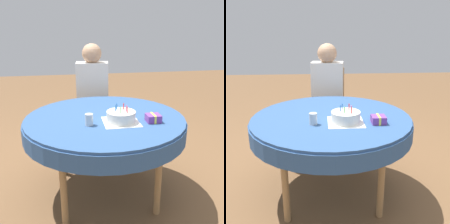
{
  "view_description": "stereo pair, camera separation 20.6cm",
  "coord_description": "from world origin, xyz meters",
  "views": [
    {
      "loc": [
        -0.29,
        -1.97,
        1.4
      ],
      "look_at": [
        0.05,
        -0.04,
        0.75
      ],
      "focal_mm": 42.0,
      "sensor_mm": 36.0,
      "label": 1
    },
    {
      "loc": [
        -0.08,
        -2.0,
        1.4
      ],
      "look_at": [
        0.05,
        -0.04,
        0.75
      ],
      "focal_mm": 42.0,
      "sensor_mm": 36.0,
      "label": 2
    }
  ],
  "objects": [
    {
      "name": "napkin",
      "position": [
        0.1,
        -0.14,
        0.7
      ],
      "size": [
        0.27,
        0.27,
        0.0
      ],
      "color": "white",
      "rests_on": "dining_table"
    },
    {
      "name": "dining_table",
      "position": [
        0.0,
        0.0,
        0.62
      ],
      "size": [
        1.29,
        1.29,
        0.7
      ],
      "color": "#335689",
      "rests_on": "ground_plane"
    },
    {
      "name": "gift_box",
      "position": [
        0.35,
        -0.18,
        0.73
      ],
      "size": [
        0.11,
        0.11,
        0.06
      ],
      "color": "#753D99",
      "rests_on": "dining_table"
    },
    {
      "name": "person",
      "position": [
        -0.01,
        0.92,
        0.74
      ],
      "size": [
        0.38,
        0.32,
        1.22
      ],
      "rotation": [
        0.0,
        0.0,
        -0.12
      ],
      "color": "tan",
      "rests_on": "ground_plane"
    },
    {
      "name": "chair",
      "position": [
        0.01,
        1.02,
        0.51
      ],
      "size": [
        0.46,
        0.46,
        0.93
      ],
      "rotation": [
        0.0,
        0.0,
        -0.12
      ],
      "color": "brown",
      "rests_on": "ground_plane"
    },
    {
      "name": "drinking_glass",
      "position": [
        -0.14,
        -0.17,
        0.75
      ],
      "size": [
        0.06,
        0.06,
        0.09
      ],
      "color": "silver",
      "rests_on": "dining_table"
    },
    {
      "name": "birthday_cake",
      "position": [
        0.1,
        -0.14,
        0.75
      ],
      "size": [
        0.22,
        0.22,
        0.13
      ],
      "color": "white",
      "rests_on": "dining_table"
    },
    {
      "name": "ground_plane",
      "position": [
        0.0,
        0.0,
        0.0
      ],
      "size": [
        12.0,
        12.0,
        0.0
      ],
      "primitive_type": "plane",
      "color": "brown"
    }
  ]
}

